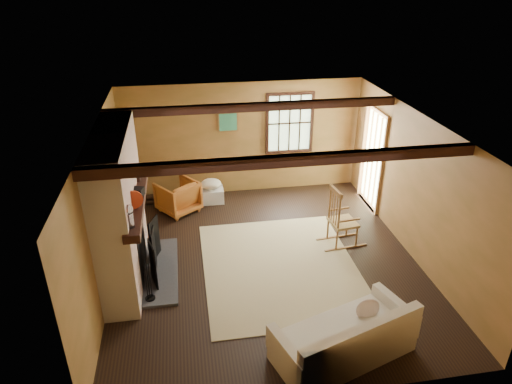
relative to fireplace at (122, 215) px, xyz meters
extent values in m
plane|color=black|center=(2.23, 0.00, -1.10)|extent=(5.50, 5.50, 0.00)
cube|color=#A36B39|center=(2.23, 2.75, 0.10)|extent=(5.00, 0.02, 2.40)
cube|color=#A36B39|center=(2.23, -2.75, 0.10)|extent=(5.00, 0.02, 2.40)
cube|color=#A36B39|center=(-0.27, 0.00, 0.10)|extent=(0.02, 5.50, 2.40)
cube|color=#A36B39|center=(4.73, 0.00, 0.10)|extent=(0.02, 5.50, 2.40)
cube|color=silver|center=(2.23, 0.00, 1.30)|extent=(5.00, 5.50, 0.02)
cube|color=#321710|center=(2.23, -1.20, 1.23)|extent=(5.00, 0.12, 0.14)
cube|color=#321710|center=(2.23, 1.20, 1.23)|extent=(5.00, 0.12, 0.14)
cube|color=#321710|center=(3.23, 2.72, 0.40)|extent=(1.02, 0.06, 1.32)
cube|color=#B9D7A5|center=(3.23, 2.75, 0.40)|extent=(0.90, 0.01, 1.20)
cube|color=#321710|center=(3.23, 2.73, 0.40)|extent=(0.90, 0.03, 0.02)
cube|color=olive|center=(4.70, 1.70, -0.10)|extent=(0.06, 1.00, 2.06)
cube|color=#B9D7A5|center=(4.72, 1.70, -0.10)|extent=(0.01, 0.80, 1.85)
cube|color=olive|center=(1.93, 2.72, 0.50)|extent=(0.42, 0.03, 0.42)
cube|color=#287979|center=(1.93, 2.71, 0.50)|extent=(0.36, 0.01, 0.36)
cube|color=#994E3B|center=(-0.02, 0.00, 0.10)|extent=(0.50, 2.20, 2.40)
cube|color=black|center=(0.05, 0.00, -0.65)|extent=(0.38, 1.00, 0.85)
cube|color=#393A3E|center=(0.48, 0.00, -1.08)|extent=(0.55, 1.80, 0.05)
cube|color=#321710|center=(0.26, 0.00, 0.25)|extent=(0.22, 2.30, 0.12)
cube|color=black|center=(0.41, -0.37, -0.69)|extent=(0.12, 0.35, 0.73)
cube|color=black|center=(0.41, 0.00, -0.69)|extent=(0.04, 0.36, 0.73)
cube|color=black|center=(0.41, 0.38, -0.69)|extent=(0.15, 0.35, 0.73)
cylinder|color=black|center=(0.35, -0.73, -1.04)|extent=(0.15, 0.15, 0.02)
cylinder|color=black|center=(0.32, -0.75, -0.75)|extent=(0.01, 0.01, 0.61)
cylinder|color=black|center=(0.35, -0.73, -0.75)|extent=(0.01, 0.01, 0.61)
cylinder|color=black|center=(0.37, -0.70, -0.75)|extent=(0.01, 0.01, 0.61)
cylinder|color=white|center=(0.25, -0.92, 0.41)|extent=(0.10, 0.10, 0.21)
sphere|color=white|center=(0.25, -0.92, 0.58)|extent=(0.12, 0.12, 0.12)
cylinder|color=#AF2F14|center=(0.25, -0.41, 0.45)|extent=(0.28, 0.08, 0.28)
cube|color=black|center=(0.25, 0.01, 0.37)|extent=(0.27, 0.22, 0.13)
cylinder|color=#321710|center=(0.25, 0.53, 0.35)|extent=(0.07, 0.07, 0.09)
cylinder|color=#321710|center=(0.25, 0.52, 0.35)|extent=(0.08, 0.08, 0.09)
cube|color=tan|center=(2.43, -0.20, -1.10)|extent=(2.50, 3.00, 0.01)
cube|color=tan|center=(3.67, 0.34, -0.68)|extent=(0.48, 0.50, 0.05)
cube|color=olive|center=(3.48, 0.32, -0.04)|extent=(0.10, 0.44, 0.08)
cylinder|color=olive|center=(3.88, 0.17, -0.89)|extent=(0.03, 0.03, 0.42)
cylinder|color=olive|center=(3.83, 0.55, -0.89)|extent=(0.03, 0.03, 0.42)
cylinder|color=olive|center=(3.50, 0.13, -0.89)|extent=(0.03, 0.03, 0.42)
cylinder|color=olive|center=(3.46, 0.51, -0.89)|extent=(0.03, 0.03, 0.42)
cylinder|color=olive|center=(3.50, 0.13, -0.35)|extent=(0.03, 0.03, 0.71)
cylinder|color=olive|center=(3.46, 0.51, -0.35)|extent=(0.03, 0.03, 0.71)
cylinder|color=olive|center=(3.49, 0.22, -0.36)|extent=(0.02, 0.02, 0.59)
cylinder|color=olive|center=(3.48, 0.32, -0.36)|extent=(0.02, 0.02, 0.59)
cylinder|color=olive|center=(3.47, 0.41, -0.36)|extent=(0.02, 0.02, 0.59)
cube|color=olive|center=(3.69, 0.13, -0.52)|extent=(0.40, 0.08, 0.03)
cube|color=olive|center=(3.64, 0.55, -0.52)|extent=(0.40, 0.08, 0.03)
cube|color=olive|center=(3.69, 0.15, -1.09)|extent=(0.80, 0.13, 0.03)
cube|color=olive|center=(3.65, 0.53, -1.09)|extent=(0.80, 0.13, 0.03)
cube|color=white|center=(2.82, -2.17, -0.91)|extent=(1.93, 1.32, 0.39)
cube|color=white|center=(2.92, -2.49, -0.62)|extent=(1.72, 0.69, 0.49)
cube|color=white|center=(2.02, -2.43, -0.73)|extent=(0.37, 0.79, 0.35)
cube|color=white|center=(3.61, -1.90, -0.73)|extent=(0.37, 0.79, 0.35)
ellipsoid|color=white|center=(3.21, -1.94, -0.62)|extent=(0.34, 0.21, 0.32)
cylinder|color=#503622|center=(0.13, 2.41, -1.05)|extent=(0.38, 0.11, 0.11)
cylinder|color=#503622|center=(0.25, 2.41, -1.05)|extent=(0.38, 0.11, 0.11)
cylinder|color=#503622|center=(0.37, 2.41, -1.05)|extent=(0.38, 0.11, 0.11)
cylinder|color=#503622|center=(0.13, 2.41, -0.93)|extent=(0.38, 0.11, 0.11)
cylinder|color=#503622|center=(0.25, 2.41, -0.93)|extent=(0.38, 0.11, 0.11)
cylinder|color=#503622|center=(0.37, 2.41, -0.93)|extent=(0.38, 0.11, 0.11)
cube|color=silver|center=(1.49, 2.33, -0.95)|extent=(0.50, 0.38, 0.30)
ellipsoid|color=white|center=(1.49, 2.33, -0.69)|extent=(0.52, 0.47, 0.22)
imported|color=#BF6026|center=(0.80, 2.02, -0.77)|extent=(0.99, 0.99, 0.66)
camera|label=1|loc=(1.02, -6.25, 3.39)|focal=32.00mm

